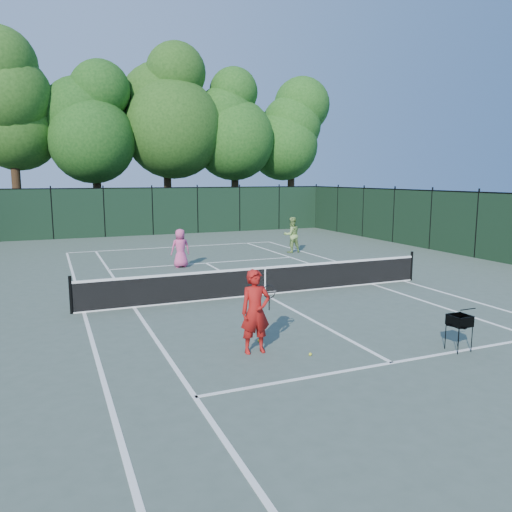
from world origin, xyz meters
name	(u,v)px	position (x,y,z in m)	size (l,w,h in m)	color
ground	(265,295)	(0.00, 0.00, 0.00)	(90.00, 90.00, 0.00)	#46554A
sideline_doubles_left	(84,312)	(-5.49, 0.00, 0.00)	(0.10, 23.77, 0.01)	white
sideline_doubles_right	(404,281)	(5.49, 0.00, 0.00)	(0.10, 23.77, 0.01)	white
sideline_singles_left	(134,308)	(-4.12, 0.00, 0.00)	(0.10, 23.77, 0.01)	white
sideline_singles_right	(372,284)	(4.12, 0.00, 0.00)	(0.10, 23.77, 0.01)	white
baseline_far	(176,247)	(0.00, 11.88, 0.00)	(10.97, 0.10, 0.01)	white
service_line_near	(392,363)	(0.00, -6.40, 0.00)	(8.23, 0.10, 0.01)	white
service_line_far	(206,263)	(0.00, 6.40, 0.00)	(8.23, 0.10, 0.01)	white
center_service_line	(265,295)	(0.00, 0.00, 0.00)	(0.10, 12.80, 0.01)	white
tennis_net	(265,280)	(0.00, 0.00, 0.48)	(11.69, 0.09, 1.06)	black
fence_far	(153,212)	(0.00, 18.00, 1.50)	(24.00, 0.05, 3.00)	black
tree_1	(10,97)	(-8.00, 22.00, 8.69)	(6.80, 6.80, 13.98)	black
tree_2	(94,116)	(-3.00, 21.80, 7.73)	(6.00, 6.00, 12.40)	black
tree_3	(165,102)	(2.00, 22.30, 9.01)	(7.00, 7.00, 14.45)	black
tree_4	(234,117)	(7.00, 21.60, 8.14)	(6.20, 6.20, 12.97)	black
tree_5	(292,126)	(12.00, 22.10, 7.71)	(5.80, 5.80, 12.23)	black
coach	(256,311)	(-2.31, -4.76, 0.90)	(0.96, 0.61, 1.80)	#A41512
player_pink	(180,248)	(-1.26, 5.85, 0.80)	(0.79, 0.52, 1.61)	#D44B86
player_green	(292,235)	(4.85, 7.73, 0.88)	(0.86, 0.68, 1.76)	#87AF57
ball_hopper	(460,321)	(1.79, -6.35, 0.66)	(0.54, 0.54, 0.79)	black
loose_ball_near_cart	(310,354)	(-1.33, -5.40, 0.03)	(0.07, 0.07, 0.07)	#C3CF2A
loose_ball_midcourt	(259,341)	(-1.98, -4.17, 0.03)	(0.07, 0.07, 0.07)	yellow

